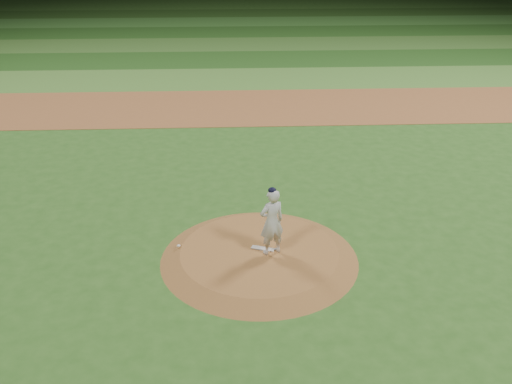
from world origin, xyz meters
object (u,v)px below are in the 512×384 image
pitchers_mound (259,255)px  rosin_bag (179,246)px  pitcher_on_mound (272,222)px  pitching_rubber (263,249)px

pitchers_mound → rosin_bag: (-2.25, 0.34, 0.15)m
rosin_bag → pitcher_on_mound: pitcher_on_mound is taller
pitchers_mound → pitching_rubber: pitching_rubber is taller
pitching_rubber → pitcher_on_mound: pitcher_on_mound is taller
rosin_bag → pitcher_on_mound: 2.78m
rosin_bag → pitchers_mound: bearing=-8.5°
pitcher_on_mound → rosin_bag: bearing=170.5°
pitching_rubber → rosin_bag: 2.37m
pitchers_mound → rosin_bag: size_ratio=51.27×
pitching_rubber → rosin_bag: rosin_bag is taller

